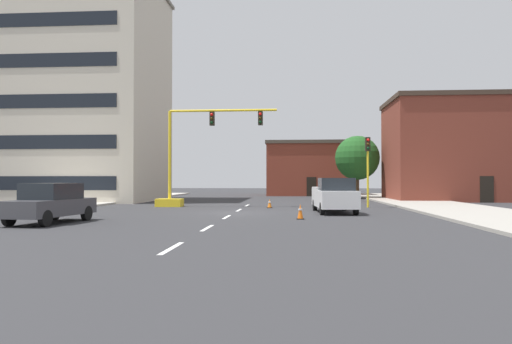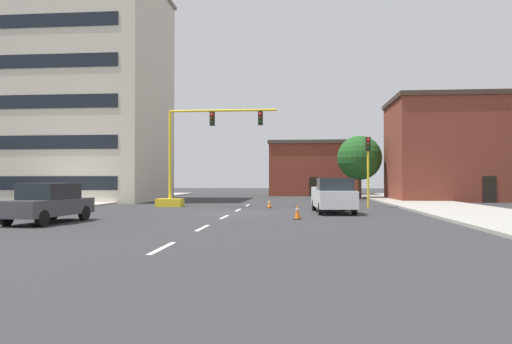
{
  "view_description": "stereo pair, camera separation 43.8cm",
  "coord_description": "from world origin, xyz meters",
  "px_view_note": "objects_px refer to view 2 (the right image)",
  "views": [
    {
      "loc": [
        3.32,
        -26.91,
        1.89
      ],
      "look_at": [
        0.81,
        5.9,
        2.43
      ],
      "focal_mm": 33.38,
      "sensor_mm": 36.0,
      "label": 1
    },
    {
      "loc": [
        3.76,
        -26.87,
        1.89
      ],
      "look_at": [
        0.81,
        5.9,
        2.43
      ],
      "focal_mm": 33.38,
      "sensor_mm": 36.0,
      "label": 2
    }
  ],
  "objects_px": {
    "tree_right_far": "(360,158)",
    "pickup_truck_white": "(333,196)",
    "traffic_cone_roadside_a": "(297,212)",
    "traffic_cone_roadside_b": "(269,203)",
    "sedan_dark_gray_near_left": "(48,203)",
    "traffic_signal_gantry": "(185,175)",
    "traffic_light_pole_right": "(368,156)"
  },
  "relations": [
    {
      "from": "traffic_light_pole_right",
      "to": "sedan_dark_gray_near_left",
      "type": "distance_m",
      "value": 20.5
    },
    {
      "from": "traffic_signal_gantry",
      "to": "pickup_truck_white",
      "type": "height_order",
      "value": "traffic_signal_gantry"
    },
    {
      "from": "traffic_signal_gantry",
      "to": "sedan_dark_gray_near_left",
      "type": "relative_size",
      "value": 1.81
    },
    {
      "from": "pickup_truck_white",
      "to": "traffic_cone_roadside_a",
      "type": "bearing_deg",
      "value": -113.25
    },
    {
      "from": "traffic_cone_roadside_b",
      "to": "sedan_dark_gray_near_left",
      "type": "bearing_deg",
      "value": -127.03
    },
    {
      "from": "pickup_truck_white",
      "to": "traffic_cone_roadside_a",
      "type": "relative_size",
      "value": 7.5
    },
    {
      "from": "traffic_signal_gantry",
      "to": "pickup_truck_white",
      "type": "relative_size",
      "value": 1.54
    },
    {
      "from": "traffic_light_pole_right",
      "to": "pickup_truck_white",
      "type": "relative_size",
      "value": 0.87
    },
    {
      "from": "traffic_light_pole_right",
      "to": "pickup_truck_white",
      "type": "height_order",
      "value": "traffic_light_pole_right"
    },
    {
      "from": "pickup_truck_white",
      "to": "traffic_cone_roadside_b",
      "type": "distance_m",
      "value": 5.88
    },
    {
      "from": "traffic_cone_roadside_a",
      "to": "traffic_cone_roadside_b",
      "type": "distance_m",
      "value": 9.22
    },
    {
      "from": "traffic_light_pole_right",
      "to": "tree_right_far",
      "type": "height_order",
      "value": "tree_right_far"
    },
    {
      "from": "traffic_light_pole_right",
      "to": "traffic_cone_roadside_b",
      "type": "height_order",
      "value": "traffic_light_pole_right"
    },
    {
      "from": "sedan_dark_gray_near_left",
      "to": "traffic_cone_roadside_b",
      "type": "xyz_separation_m",
      "value": [
        8.97,
        11.89,
        -0.59
      ]
    },
    {
      "from": "traffic_signal_gantry",
      "to": "sedan_dark_gray_near_left",
      "type": "distance_m",
      "value": 13.38
    },
    {
      "from": "pickup_truck_white",
      "to": "traffic_cone_roadside_b",
      "type": "height_order",
      "value": "pickup_truck_white"
    },
    {
      "from": "traffic_signal_gantry",
      "to": "traffic_cone_roadside_b",
      "type": "xyz_separation_m",
      "value": [
        6.07,
        -1.1,
        -1.91
      ]
    },
    {
      "from": "traffic_signal_gantry",
      "to": "tree_right_far",
      "type": "bearing_deg",
      "value": 47.72
    },
    {
      "from": "traffic_signal_gantry",
      "to": "traffic_light_pole_right",
      "type": "height_order",
      "value": "traffic_signal_gantry"
    },
    {
      "from": "tree_right_far",
      "to": "pickup_truck_white",
      "type": "bearing_deg",
      "value": -101.17
    },
    {
      "from": "sedan_dark_gray_near_left",
      "to": "traffic_cone_roadside_a",
      "type": "relative_size",
      "value": 6.37
    },
    {
      "from": "tree_right_far",
      "to": "traffic_cone_roadside_b",
      "type": "height_order",
      "value": "tree_right_far"
    },
    {
      "from": "traffic_light_pole_right",
      "to": "traffic_cone_roadside_a",
      "type": "xyz_separation_m",
      "value": [
        -4.77,
        -10.1,
        -3.17
      ]
    },
    {
      "from": "tree_right_far",
      "to": "traffic_cone_roadside_a",
      "type": "bearing_deg",
      "value": -103.49
    },
    {
      "from": "traffic_cone_roadside_b",
      "to": "traffic_light_pole_right",
      "type": "bearing_deg",
      "value": 9.25
    },
    {
      "from": "traffic_signal_gantry",
      "to": "sedan_dark_gray_near_left",
      "type": "bearing_deg",
      "value": -102.61
    },
    {
      "from": "pickup_truck_white",
      "to": "sedan_dark_gray_near_left",
      "type": "relative_size",
      "value": 1.18
    },
    {
      "from": "tree_right_far",
      "to": "pickup_truck_white",
      "type": "xyz_separation_m",
      "value": [
        -4.14,
        -20.96,
        -3.11
      ]
    },
    {
      "from": "tree_right_far",
      "to": "traffic_cone_roadside_a",
      "type": "height_order",
      "value": "tree_right_far"
    },
    {
      "from": "tree_right_far",
      "to": "pickup_truck_white",
      "type": "distance_m",
      "value": 21.59
    },
    {
      "from": "traffic_signal_gantry",
      "to": "sedan_dark_gray_near_left",
      "type": "height_order",
      "value": "traffic_signal_gantry"
    },
    {
      "from": "tree_right_far",
      "to": "traffic_cone_roadside_b",
      "type": "bearing_deg",
      "value": -115.84
    }
  ]
}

